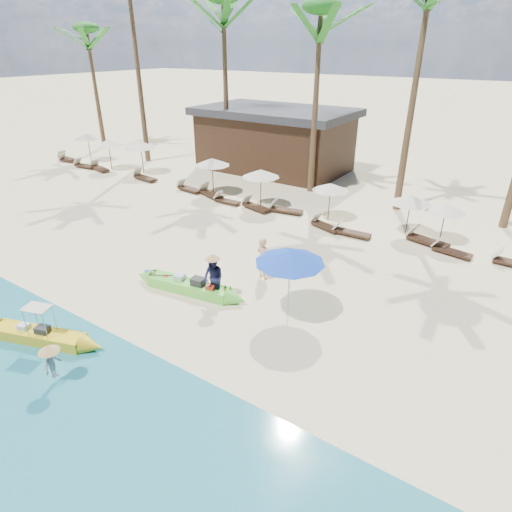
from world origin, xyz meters
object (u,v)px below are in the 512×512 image
Objects in this scene: green_canoe at (189,286)px; blue_umbrella at (290,256)px; tourist at (263,258)px; yellow_canoe at (39,336)px.

blue_umbrella is at bearing 2.33° from green_canoe.
green_canoe is 3.03m from tourist.
blue_umbrella is (2.08, -1.67, 1.36)m from tourist.
yellow_canoe is 8.09m from tourist.
green_canoe is 1.10× the size of yellow_canoe.
yellow_canoe reaches higher than green_canoe.
yellow_canoe is at bearing -135.66° from blue_umbrella.
yellow_canoe is (-1.87, -4.81, -0.02)m from green_canoe.
blue_umbrella is at bearing 155.69° from tourist.
blue_umbrella reaches higher than tourist.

